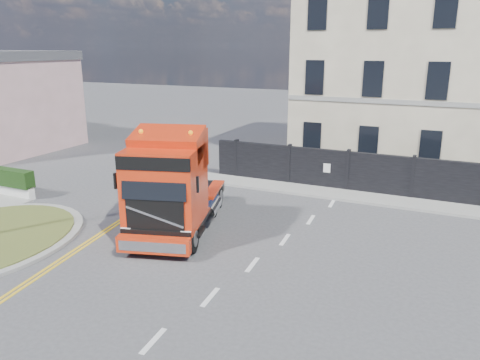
% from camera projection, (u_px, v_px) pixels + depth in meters
% --- Properties ---
extents(ground, '(120.00, 120.00, 0.00)m').
position_uv_depth(ground, '(182.00, 245.00, 16.87)').
color(ground, '#424244').
rests_on(ground, ground).
extents(hoarding_fence, '(18.80, 0.25, 2.00)m').
position_uv_depth(hoarding_fence, '(402.00, 177.00, 21.84)').
color(hoarding_fence, black).
rests_on(hoarding_fence, ground).
extents(georgian_building, '(12.30, 10.30, 12.80)m').
position_uv_depth(georgian_building, '(415.00, 66.00, 27.30)').
color(georgian_building, beige).
rests_on(georgian_building, ground).
extents(pavement_far, '(20.00, 1.60, 0.12)m').
position_uv_depth(pavement_far, '(385.00, 200.00, 21.53)').
color(pavement_far, gray).
rests_on(pavement_far, ground).
extents(truck, '(4.24, 7.10, 4.00)m').
position_uv_depth(truck, '(171.00, 190.00, 17.30)').
color(truck, black).
rests_on(truck, ground).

